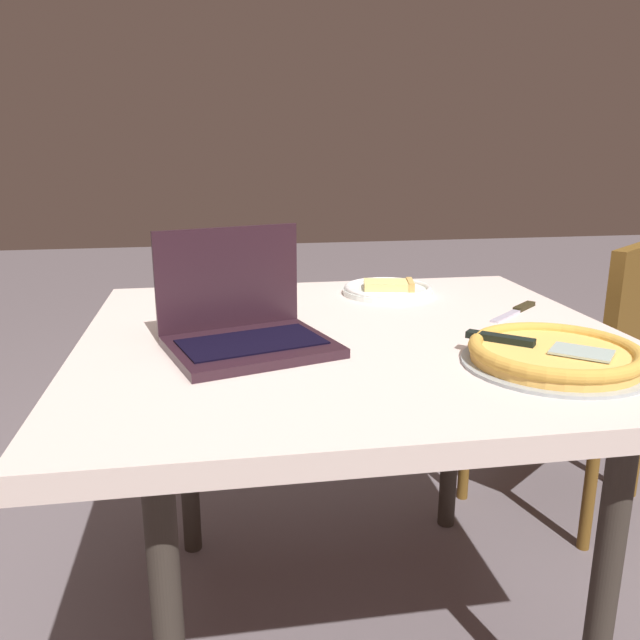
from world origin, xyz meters
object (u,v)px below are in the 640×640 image
object	(u,v)px
pizza_tray	(554,354)
pizza_plate	(388,289)
laptop	(244,324)
chair_near	(586,356)
table_knife	(517,310)
dining_table	(354,363)

from	to	relation	value
pizza_tray	pizza_plate	bearing A→B (deg)	-166.45
pizza_plate	pizza_tray	bearing A→B (deg)	13.55
laptop	chair_near	bearing A→B (deg)	114.41
pizza_plate	pizza_tray	size ratio (longest dim) A/B	0.72
laptop	chair_near	size ratio (longest dim) A/B	0.42
pizza_plate	table_knife	xyz separation A→B (m)	(0.22, 0.25, -0.01)
pizza_tray	table_knife	world-z (taller)	pizza_tray
table_knife	pizza_plate	bearing A→B (deg)	-131.93
pizza_tray	chair_near	distance (m)	0.86
laptop	chair_near	xyz separation A→B (m)	(-0.46, 1.02, -0.27)
chair_near	pizza_plate	bearing A→B (deg)	-83.12
pizza_plate	laptop	bearing A→B (deg)	-45.16
pizza_tray	chair_near	world-z (taller)	chair_near
laptop	table_knife	xyz separation A→B (m)	(-0.16, 0.64, -0.04)
table_knife	chair_near	size ratio (longest dim) A/B	0.20
pizza_tray	laptop	bearing A→B (deg)	-110.54
dining_table	pizza_plate	bearing A→B (deg)	154.07
pizza_plate	dining_table	bearing A→B (deg)	-25.93
dining_table	pizza_plate	xyz separation A→B (m)	(-0.33, 0.16, 0.08)
dining_table	pizza_plate	distance (m)	0.38
laptop	pizza_plate	xyz separation A→B (m)	(-0.39, 0.39, -0.03)
dining_table	table_knife	xyz separation A→B (m)	(-0.11, 0.41, 0.07)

